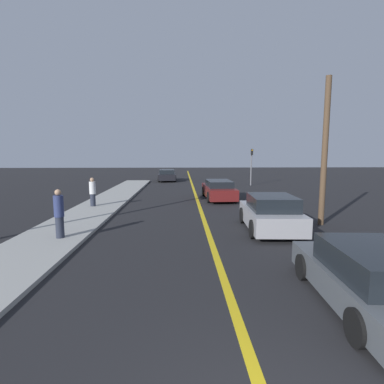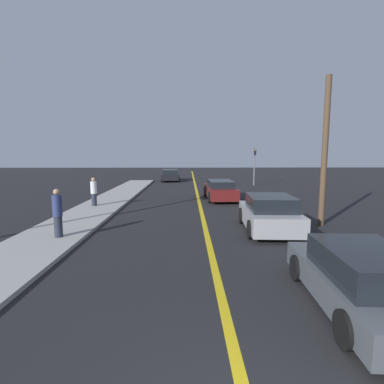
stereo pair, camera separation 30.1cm
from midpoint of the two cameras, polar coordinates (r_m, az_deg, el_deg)
road_center_line at (r=20.56m, az=1.58°, el=-1.03°), size 0.20×60.00×0.01m
sidewalk_left at (r=18.12m, az=-16.08°, el=-2.30°), size 2.51×29.81×0.12m
car_near_right_lane at (r=6.94m, az=30.82°, el=-14.22°), size 2.03×4.17×1.26m
car_ahead_center at (r=12.13m, az=15.21°, el=-4.04°), size 2.14×3.94×1.41m
car_far_distant at (r=19.77m, az=5.81°, el=0.41°), size 1.98×4.68×1.26m
car_parked_left_lot at (r=32.68m, az=-3.86°, el=3.20°), size 2.04×4.21×1.25m
pedestrian_near_curb at (r=11.32m, az=-23.54°, el=-3.69°), size 0.33×0.33×1.69m
pedestrian_mid_group at (r=17.39m, az=-17.73°, el=0.06°), size 0.34×0.34×1.57m
traffic_light at (r=28.47m, az=12.12°, el=5.46°), size 0.18×0.40×3.39m
utility_pole at (r=13.61m, az=24.55°, el=6.89°), size 0.24×0.24×6.13m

